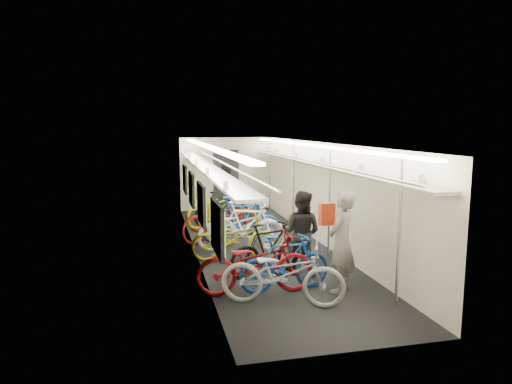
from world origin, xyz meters
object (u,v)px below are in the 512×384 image
passenger_near (342,242)px  bicycle_0 (283,273)px  bicycle_1 (285,263)px  backpack (327,214)px  passenger_mid (301,233)px

passenger_near → bicycle_0: bearing=-23.9°
bicycle_1 → passenger_near: passenger_near is taller
passenger_near → backpack: passenger_near is taller
bicycle_0 → bicycle_1: bicycle_0 is taller
passenger_mid → backpack: (0.21, -0.73, 0.48)m
bicycle_1 → passenger_mid: 1.03m
bicycle_0 → passenger_mid: 1.62m
passenger_mid → passenger_near: bearing=147.9°
bicycle_0 → passenger_near: (1.12, 0.34, 0.35)m
bicycle_1 → backpack: (0.76, 0.09, 0.79)m
bicycle_0 → passenger_near: 1.22m
passenger_near → passenger_mid: passenger_near is taller
bicycle_1 → passenger_mid: (0.55, 0.82, 0.31)m
backpack → bicycle_1: bearing=-177.9°
bicycle_1 → backpack: bearing=-90.0°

